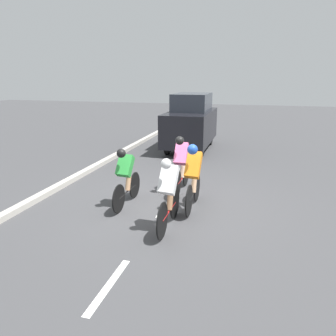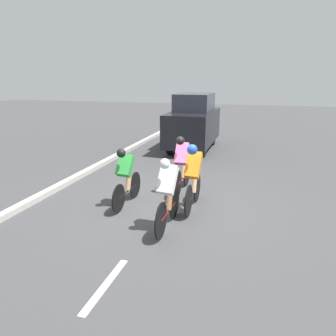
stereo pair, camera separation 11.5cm
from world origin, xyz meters
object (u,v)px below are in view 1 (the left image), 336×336
Objects in this scene: support_car at (191,122)px; cyclist_orange at (193,175)px; cyclist_pink at (181,163)px; cyclist_white at (169,192)px; cyclist_green at (126,176)px.

cyclist_orange is at bearing 101.86° from support_car.
cyclist_orange is at bearing 115.83° from cyclist_pink.
cyclist_white is 1.60m from cyclist_green.
support_car reaches higher than cyclist_green.
support_car is at bearing -81.90° from cyclist_white.
cyclist_green is 0.43× the size of support_car.
cyclist_white is at bearing 96.43° from cyclist_pink.
cyclist_orange is 0.44× the size of support_car.
support_car reaches higher than cyclist_white.
support_car reaches higher than cyclist_pink.
cyclist_orange is 1.20m from cyclist_pink.
support_car reaches higher than cyclist_orange.
cyclist_orange reaches higher than cyclist_green.
support_car is (0.83, -5.36, 0.34)m from cyclist_pink.
cyclist_pink reaches higher than cyclist_green.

